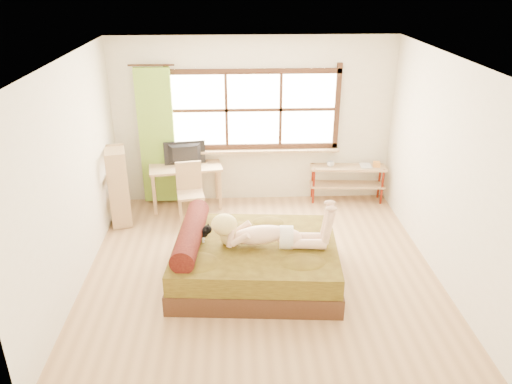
{
  "coord_description": "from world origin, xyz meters",
  "views": [
    {
      "loc": [
        -0.32,
        -5.55,
        3.63
      ],
      "look_at": [
        -0.05,
        0.2,
        1.03
      ],
      "focal_mm": 35.0,
      "sensor_mm": 36.0,
      "label": 1
    }
  ],
  "objects_px": {
    "woman": "(268,223)",
    "kitten": "(197,232)",
    "desk": "(186,172)",
    "pipe_shelf": "(348,176)",
    "bed": "(251,259)",
    "chair": "(190,188)",
    "bookshelf": "(119,186)"
  },
  "relations": [
    {
      "from": "woman",
      "to": "kitten",
      "type": "bearing_deg",
      "value": 174.67
    },
    {
      "from": "desk",
      "to": "pipe_shelf",
      "type": "relative_size",
      "value": 0.96
    },
    {
      "from": "woman",
      "to": "pipe_shelf",
      "type": "bearing_deg",
      "value": 61.46
    },
    {
      "from": "woman",
      "to": "pipe_shelf",
      "type": "relative_size",
      "value": 1.14
    },
    {
      "from": "bed",
      "to": "chair",
      "type": "height_order",
      "value": "chair"
    },
    {
      "from": "woman",
      "to": "chair",
      "type": "xyz_separation_m",
      "value": [
        -1.09,
        1.83,
        -0.32
      ]
    },
    {
      "from": "kitten",
      "to": "desk",
      "type": "bearing_deg",
      "value": 103.08
    },
    {
      "from": "bed",
      "to": "kitten",
      "type": "relative_size",
      "value": 7.06
    },
    {
      "from": "bed",
      "to": "desk",
      "type": "xyz_separation_m",
      "value": [
        -0.98,
        2.14,
        0.34
      ]
    },
    {
      "from": "woman",
      "to": "chair",
      "type": "height_order",
      "value": "woman"
    },
    {
      "from": "kitten",
      "to": "chair",
      "type": "height_order",
      "value": "chair"
    },
    {
      "from": "bed",
      "to": "woman",
      "type": "height_order",
      "value": "woman"
    },
    {
      "from": "bed",
      "to": "chair",
      "type": "distance_m",
      "value": 2.0
    },
    {
      "from": "desk",
      "to": "chair",
      "type": "bearing_deg",
      "value": -85.69
    },
    {
      "from": "woman",
      "to": "desk",
      "type": "distance_m",
      "value": 2.5
    },
    {
      "from": "chair",
      "to": "bookshelf",
      "type": "distance_m",
      "value": 1.07
    },
    {
      "from": "woman",
      "to": "chair",
      "type": "relative_size",
      "value": 1.59
    },
    {
      "from": "pipe_shelf",
      "to": "woman",
      "type": "bearing_deg",
      "value": -118.96
    },
    {
      "from": "bookshelf",
      "to": "desk",
      "type": "bearing_deg",
      "value": 14.45
    },
    {
      "from": "bed",
      "to": "bookshelf",
      "type": "height_order",
      "value": "bookshelf"
    },
    {
      "from": "chair",
      "to": "bookshelf",
      "type": "bearing_deg",
      "value": 178.27
    },
    {
      "from": "bed",
      "to": "desk",
      "type": "bearing_deg",
      "value": 119.04
    },
    {
      "from": "desk",
      "to": "chair",
      "type": "xyz_separation_m",
      "value": [
        0.09,
        -0.37,
        -0.12
      ]
    },
    {
      "from": "woman",
      "to": "pipe_shelf",
      "type": "height_order",
      "value": "woman"
    },
    {
      "from": "bed",
      "to": "desk",
      "type": "distance_m",
      "value": 2.38
    },
    {
      "from": "bed",
      "to": "woman",
      "type": "distance_m",
      "value": 0.58
    },
    {
      "from": "pipe_shelf",
      "to": "kitten",
      "type": "bearing_deg",
      "value": -133.6
    },
    {
      "from": "bed",
      "to": "bookshelf",
      "type": "distance_m",
      "value": 2.57
    },
    {
      "from": "bed",
      "to": "desk",
      "type": "height_order",
      "value": "bed"
    },
    {
      "from": "desk",
      "to": "pipe_shelf",
      "type": "distance_m",
      "value": 2.69
    },
    {
      "from": "woman",
      "to": "chair",
      "type": "distance_m",
      "value": 2.15
    },
    {
      "from": "pipe_shelf",
      "to": "bookshelf",
      "type": "height_order",
      "value": "bookshelf"
    }
  ]
}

